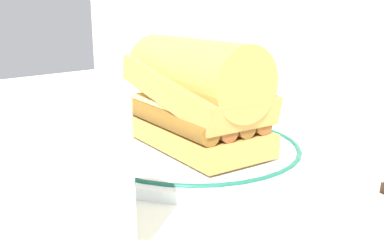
{
  "coord_description": "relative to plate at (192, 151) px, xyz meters",
  "views": [
    {
      "loc": [
        0.33,
        -0.34,
        0.17
      ],
      "look_at": [
        -0.02,
        -0.0,
        0.04
      ],
      "focal_mm": 40.93,
      "sensor_mm": 36.0,
      "label": 1
    }
  ],
  "objects": [
    {
      "name": "drinking_glass",
      "position": [
        0.1,
        -0.2,
        0.04
      ],
      "size": [
        0.07,
        0.07,
        0.12
      ],
      "color": "silver",
      "rests_on": "ground_plane"
    },
    {
      "name": "butter_knife",
      "position": [
        0.21,
        0.05,
        -0.0
      ],
      "size": [
        0.06,
        0.15,
        0.01
      ],
      "color": "silver",
      "rests_on": "ground_plane"
    },
    {
      "name": "ground_plane",
      "position": [
        0.02,
        0.0,
        -0.01
      ],
      "size": [
        1.5,
        1.5,
        0.0
      ],
      "primitive_type": "plane",
      "color": "#EBE8CE"
    },
    {
      "name": "sausage_sandwich",
      "position": [
        0.0,
        -0.0,
        0.07
      ],
      "size": [
        0.2,
        0.12,
        0.12
      ],
      "rotation": [
        0.0,
        0.0,
        -0.17
      ],
      "color": "#C49344",
      "rests_on": "plate"
    },
    {
      "name": "plate",
      "position": [
        0.0,
        0.0,
        0.0
      ],
      "size": [
        0.27,
        0.27,
        0.01
      ],
      "color": "white",
      "rests_on": "ground_plane"
    }
  ]
}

